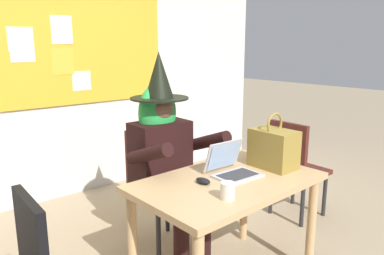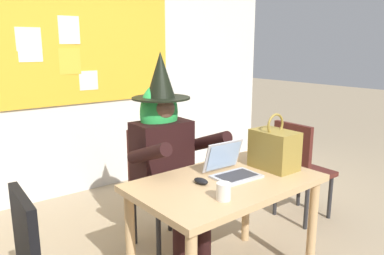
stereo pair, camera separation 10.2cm
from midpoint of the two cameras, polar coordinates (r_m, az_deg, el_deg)
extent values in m
cube|color=silver|center=(3.93, -21.28, 9.41)|extent=(5.42, 0.10, 2.76)
cube|color=gold|center=(3.86, -21.17, 11.95)|extent=(2.40, 0.02, 1.20)
cube|color=white|center=(3.76, -25.36, 10.60)|extent=(0.21, 0.00, 0.20)
cube|color=#F4E0C6|center=(3.96, -17.32, 6.86)|extent=(0.20, 0.00, 0.20)
cube|color=#F4E0C6|center=(3.76, -25.58, 12.16)|extent=(0.22, 0.01, 0.21)
cube|color=#F4E0C6|center=(3.88, -20.14, 13.92)|extent=(0.20, 0.01, 0.26)
cube|color=gold|center=(3.88, -19.98, 9.50)|extent=(0.21, 0.01, 0.25)
cube|color=tan|center=(2.34, 4.24, -8.40)|extent=(1.18, 0.74, 0.04)
cylinder|color=tan|center=(2.70, 16.81, -14.27)|extent=(0.06, 0.06, 0.68)
cylinder|color=tan|center=(2.41, -10.39, -17.38)|extent=(0.06, 0.06, 0.68)
cylinder|color=tan|center=(3.02, 7.04, -10.89)|extent=(0.06, 0.06, 0.68)
cube|color=#4C1E19|center=(2.87, -5.55, -9.84)|extent=(0.43, 0.43, 0.04)
cube|color=#4C1E19|center=(2.93, -7.83, -4.29)|extent=(0.38, 0.05, 0.45)
cylinder|color=#262628|center=(2.94, -0.67, -14.22)|extent=(0.04, 0.04, 0.43)
cylinder|color=#262628|center=(2.75, -6.28, -16.24)|extent=(0.04, 0.04, 0.43)
cylinder|color=#262628|center=(3.18, -4.75, -12.09)|extent=(0.04, 0.04, 0.43)
cylinder|color=#262628|center=(3.01, -10.11, -13.73)|extent=(0.04, 0.04, 0.43)
cylinder|color=black|center=(2.75, 0.68, -15.70)|extent=(0.11, 0.11, 0.47)
cylinder|color=black|center=(2.64, -2.79, -16.98)|extent=(0.11, 0.11, 0.47)
cylinder|color=black|center=(2.76, -1.59, -9.58)|extent=(0.16, 0.42, 0.15)
cylinder|color=black|center=(2.65, -5.06, -10.58)|extent=(0.16, 0.42, 0.15)
cube|color=black|center=(2.79, -5.90, -4.38)|extent=(0.42, 0.27, 0.52)
cylinder|color=black|center=(2.72, 1.12, -2.22)|extent=(0.10, 0.46, 0.24)
cylinder|color=black|center=(2.44, -7.86, -4.10)|extent=(0.10, 0.46, 0.24)
sphere|color=brown|center=(2.70, -6.08, 2.94)|extent=(0.20, 0.20, 0.20)
ellipsoid|color=green|center=(2.74, -6.40, 2.19)|extent=(0.30, 0.22, 0.44)
cylinder|color=black|center=(2.69, -6.11, 4.51)|extent=(0.42, 0.42, 0.01)
cone|color=black|center=(2.68, -6.20, 8.03)|extent=(0.21, 0.21, 0.33)
cube|color=#B7B7BC|center=(2.37, 5.79, -7.41)|extent=(0.29, 0.21, 0.01)
cube|color=#333338|center=(2.37, 5.79, -7.23)|extent=(0.25, 0.16, 0.00)
cube|color=#B7B7BC|center=(2.43, 3.66, -4.27)|extent=(0.29, 0.08, 0.20)
cube|color=#99B7E0|center=(2.43, 3.81, -4.39)|extent=(0.26, 0.06, 0.17)
ellipsoid|color=black|center=(2.25, 0.36, -8.20)|extent=(0.07, 0.11, 0.03)
cube|color=olive|center=(2.56, 11.31, -3.23)|extent=(0.20, 0.30, 0.26)
torus|color=olive|center=(2.52, 11.48, 0.50)|extent=(0.16, 0.02, 0.16)
cylinder|color=silver|center=(2.03, 4.06, -9.71)|extent=(0.08, 0.08, 0.09)
cube|color=black|center=(1.86, -24.90, -16.20)|extent=(0.05, 0.38, 0.45)
cube|color=#4C1E19|center=(3.50, 15.34, -6.45)|extent=(0.43, 0.43, 0.04)
cube|color=#4C1E19|center=(3.28, 13.63, -3.14)|extent=(0.05, 0.38, 0.45)
cylinder|color=#262628|center=(3.80, 14.58, -8.44)|extent=(0.04, 0.04, 0.40)
cylinder|color=#262628|center=(3.62, 18.94, -9.77)|extent=(0.04, 0.04, 0.40)
cylinder|color=#262628|center=(3.55, 11.24, -9.80)|extent=(0.04, 0.04, 0.40)
cylinder|color=#262628|center=(3.36, 15.76, -11.36)|extent=(0.04, 0.04, 0.40)
camera|label=1|loc=(0.05, -91.18, -0.26)|focal=34.70mm
camera|label=2|loc=(0.05, 88.82, 0.26)|focal=34.70mm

